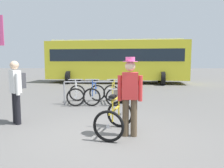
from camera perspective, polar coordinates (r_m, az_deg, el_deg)
name	(u,v)px	position (r m, az deg, el deg)	size (l,w,h in m)	color
ground_plane	(107,136)	(4.81, -1.24, -13.78)	(80.00, 80.00, 0.00)	#605E5B
bike_rack_rail	(97,88)	(8.03, -4.00, -0.94)	(2.51, 0.15, 0.88)	#99999E
racked_bike_white	(76,94)	(8.32, -9.47, -2.64)	(0.79, 1.19, 0.98)	black
racked_bike_blue	(95,94)	(8.25, -4.65, -2.65)	(0.78, 1.16, 0.97)	black
racked_bike_yellow	(113,94)	(8.24, 0.22, -2.64)	(0.80, 1.18, 0.97)	black
featured_bicycle	(116,111)	(4.95, 1.10, -7.33)	(0.91, 1.25, 1.09)	black
person_with_featured_bike	(130,93)	(4.61, 4.81, -2.49)	(0.53, 0.32, 1.72)	brown
pedestrian_with_backpack	(16,88)	(6.06, -24.14, -1.01)	(0.47, 0.47, 1.64)	black
bus_distant	(117,59)	(15.82, 1.21, 6.66)	(10.22, 4.17, 3.08)	yellow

